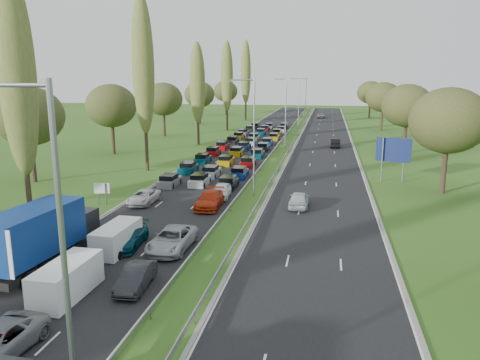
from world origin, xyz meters
The scene contains 23 objects.
ground centered at (4.50, 80.00, 0.00)m, with size 260.00×260.00×0.00m, color #28571B.
near_carriageway centered at (-2.25, 82.50, 0.00)m, with size 10.50×215.00×0.04m, color black.
far_carriageway centered at (11.25, 82.50, 0.00)m, with size 10.50×215.00×0.04m, color black.
central_reservation centered at (4.50, 82.50, 0.55)m, with size 2.36×215.00×0.32m.
lamp_columns centered at (4.50, 78.00, 6.00)m, with size 0.18×140.18×12.00m.
poplar_row centered at (-11.50, 68.17, 12.39)m, with size 2.80×127.80×22.44m.
woodland_left centered at (-22.00, 62.63, 7.68)m, with size 8.00×166.00×11.10m.
woodland_right centered at (24.00, 66.67, 7.68)m, with size 8.00×153.00×11.10m.
traffic_queue_fill centered at (-2.25, 77.52, 0.44)m, with size 9.10×67.97×0.80m.
near_car_2 centered at (-5.56, 38.07, 0.67)m, with size 2.16×4.69×1.30m, color silver.
near_car_7 centered at (-2.10, 26.66, 0.73)m, with size 1.98×4.87×1.41m, color #053A4D.
near_car_9 centered at (1.19, 20.24, 0.69)m, with size 1.42×4.06×1.34m, color black.
near_car_10 centered at (1.23, 26.62, 0.78)m, with size 2.52×5.46×1.52m, color #A1A4AB.
near_car_11 centered at (1.12, 37.84, 0.78)m, with size 2.14×5.25×1.52m, color #B7290B.
near_car_12 centered at (1.37, 41.68, 0.75)m, with size 1.73×4.30×1.46m, color white.
far_car_0 centered at (9.40, 39.53, 0.78)m, with size 1.80×4.46×1.52m, color #B8BFC2.
far_car_1 centered at (13.20, 80.05, 0.78)m, with size 1.61×4.62×1.52m, color black.
far_car_2 centered at (9.51, 142.43, 0.71)m, with size 2.29×4.97×1.38m, color gray.
blue_lorry centered at (-5.93, 22.20, 2.11)m, with size 2.69×9.68×4.09m.
white_van_front centered at (-2.12, 18.73, 1.02)m, with size 1.94×4.94×1.99m.
white_van_rear centered at (-2.47, 25.78, 0.98)m, with size 1.86×4.74×1.90m.
info_sign centered at (-9.40, 37.09, 1.37)m, with size 1.49×0.40×2.10m.
direction_sign centered at (19.40, 52.72, 3.57)m, with size 3.88×1.15×5.20m.
Camera 1 is at (11.82, -3.47, 11.99)m, focal length 35.00 mm.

